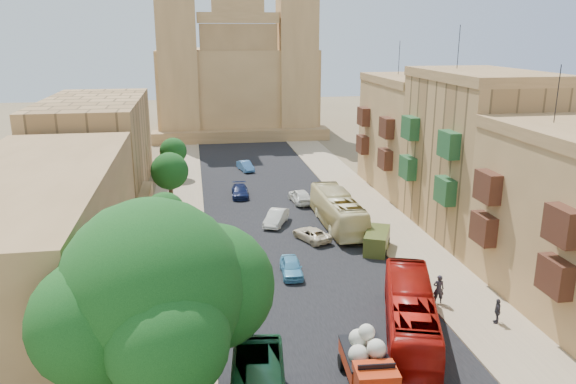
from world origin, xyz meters
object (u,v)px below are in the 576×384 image
object	(u,v)px
bus_cream_east	(338,210)
car_blue_a	(291,267)
bus_red_east	(410,314)
car_cream	(311,234)
olive_pickup	(377,241)
pedestrian_a	(439,289)
church	(236,77)
car_white_a	(276,218)
car_blue_b	(246,166)
street_tree_c	(170,171)
street_tree_d	(173,151)
ficus_tree	(156,296)
red_truck	(370,367)
car_white_b	(300,196)
car_dkblue	(240,191)
pedestrian_c	(497,311)
street_tree_b	(165,213)
street_tree_a	(156,278)

from	to	relation	value
bus_cream_east	car_blue_a	size ratio (longest dim) A/B	3.02
bus_red_east	car_cream	bearing A→B (deg)	-64.15
olive_pickup	bus_red_east	bearing A→B (deg)	-100.44
pedestrian_a	bus_cream_east	bearing A→B (deg)	-67.18
church	car_white_a	bearing A→B (deg)	-90.58
car_blue_a	car_white_a	size ratio (longest dim) A/B	0.90
church	car_blue_b	xyz separation A→B (m)	(-1.30, -28.35, -8.91)
car_white_a	street_tree_c	bearing A→B (deg)	169.47
church	street_tree_d	xyz separation A→B (m)	(-10.00, -30.61, -6.25)
bus_cream_east	car_blue_b	distance (m)	23.15
street_tree_c	car_white_a	size ratio (longest dim) A/B	1.39
ficus_tree	church	bearing A→B (deg)	82.81
red_truck	pedestrian_a	size ratio (longest dim) A/B	2.86
car_white_b	car_blue_b	size ratio (longest dim) A/B	1.15
car_dkblue	car_blue_a	bearing A→B (deg)	-81.96
red_truck	car_blue_b	size ratio (longest dim) A/B	1.52
ficus_tree	street_tree_c	world-z (taller)	ficus_tree
ficus_tree	bus_red_east	xyz separation A→B (m)	(13.49, 4.76, -4.58)
car_white_a	ficus_tree	bearing A→B (deg)	-85.01
church	bus_red_east	xyz separation A→B (m)	(4.08, -69.85, -8.01)
car_white_b	street_tree_c	bearing A→B (deg)	-6.77
car_blue_a	pedestrian_c	size ratio (longest dim) A/B	2.31
street_tree_b	car_white_a	bearing A→B (deg)	29.53
car_dkblue	ficus_tree	bearing A→B (deg)	-97.78
bus_red_east	pedestrian_a	world-z (taller)	bus_red_east
ficus_tree	street_tree_b	bearing A→B (deg)	91.69
car_blue_a	car_white_b	size ratio (longest dim) A/B	0.86
bus_red_east	car_white_b	distance (m)	26.87
olive_pickup	car_white_b	distance (m)	14.15
car_blue_a	car_white_a	distance (m)	11.03
olive_pickup	car_blue_b	world-z (taller)	olive_pickup
street_tree_a	car_blue_a	world-z (taller)	street_tree_a
pedestrian_a	pedestrian_c	distance (m)	3.85
car_white_a	car_cream	bearing A→B (deg)	-38.11
car_white_a	street_tree_b	bearing A→B (deg)	-126.13
ficus_tree	car_blue_b	xyz separation A→B (m)	(8.11, 46.26, -5.49)
car_dkblue	pedestrian_a	world-z (taller)	pedestrian_a
street_tree_c	street_tree_d	size ratio (longest dim) A/B	1.15
bus_red_east	bus_cream_east	bearing A→B (deg)	-74.34
street_tree_c	pedestrian_c	world-z (taller)	street_tree_c
red_truck	car_blue_a	xyz separation A→B (m)	(-1.34, 14.04, -0.78)
street_tree_d	church	bearing A→B (deg)	71.91
car_cream	pedestrian_c	distance (m)	17.42
bus_cream_east	car_cream	xyz separation A→B (m)	(-3.01, -3.00, -0.98)
car_white_a	car_white_b	bearing A→B (deg)	85.71
street_tree_a	pedestrian_c	xyz separation A→B (m)	(19.89, -2.48, -2.54)
street_tree_a	car_blue_b	xyz separation A→B (m)	(8.70, 38.26, -2.72)
car_white_b	pedestrian_a	distance (m)	23.52
street_tree_c	car_blue_b	bearing A→B (deg)	58.62
red_truck	car_blue_a	size ratio (longest dim) A/B	1.54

